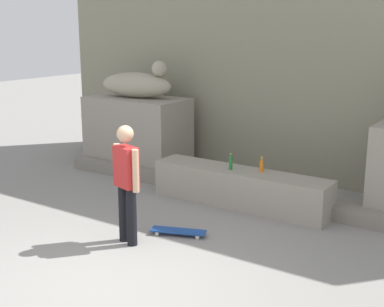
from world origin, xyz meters
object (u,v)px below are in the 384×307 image
object	(u,v)px
statue_reclining_left	(138,84)
bottle_green	(231,163)
skateboard	(178,231)
bottle_orange	(262,166)
skater	(127,179)

from	to	relation	value
statue_reclining_left	bottle_green	size ratio (longest dim) A/B	6.04
skateboard	bottle_green	world-z (taller)	bottle_green
statue_reclining_left	bottle_green	distance (m)	3.16
bottle_orange	statue_reclining_left	bearing A→B (deg)	165.34
skateboard	bottle_orange	world-z (taller)	bottle_orange
skater	bottle_orange	xyz separation A→B (m)	(0.87, 2.34, -0.20)
skateboard	bottle_orange	bearing A→B (deg)	54.93
skater	bottle_green	xyz separation A→B (m)	(0.38, 2.19, -0.19)
bottle_green	bottle_orange	world-z (taller)	bottle_green
statue_reclining_left	bottle_green	bearing A→B (deg)	-28.63
skateboard	statue_reclining_left	bearing A→B (deg)	116.88
statue_reclining_left	skateboard	world-z (taller)	statue_reclining_left
skateboard	bottle_green	bearing A→B (deg)	70.99
skater	bottle_orange	distance (m)	2.51
bottle_orange	bottle_green	bearing A→B (deg)	-162.45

